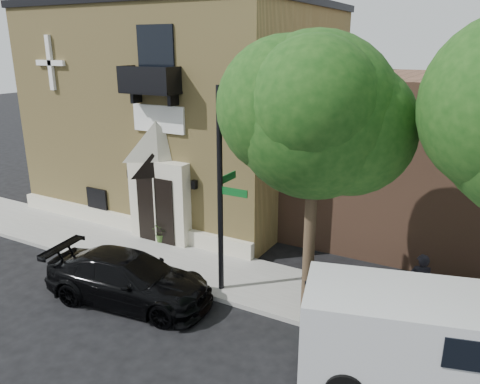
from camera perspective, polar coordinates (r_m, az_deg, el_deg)
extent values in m
plane|color=black|center=(16.50, -12.71, -10.06)|extent=(120.00, 120.00, 0.00)
cube|color=gray|center=(16.92, -6.76, -8.71)|extent=(42.00, 3.00, 0.15)
cube|color=tan|center=(23.00, -5.80, 9.91)|extent=(12.00, 10.00, 9.00)
cube|color=black|center=(22.86, -6.19, 21.54)|extent=(12.20, 10.20, 0.30)
cube|color=beige|center=(20.12, -13.79, -3.57)|extent=(12.00, 0.30, 0.60)
cube|color=beige|center=(18.34, -9.75, -1.07)|extent=(2.60, 0.55, 3.20)
pyramid|color=beige|center=(17.74, -10.14, 6.14)|extent=(2.60, 0.55, 1.50)
cube|color=black|center=(18.23, -10.27, -2.22)|extent=(1.70, 0.06, 2.60)
cube|color=beige|center=(18.20, -10.35, -2.25)|extent=(0.06, 0.04, 2.60)
cube|color=white|center=(17.75, -9.89, 8.79)|extent=(2.30, 0.10, 1.00)
cube|color=black|center=(17.33, -10.89, 11.86)|extent=(2.20, 0.90, 0.10)
cube|color=black|center=(16.96, -11.92, 13.21)|extent=(2.20, 0.06, 0.90)
cube|color=black|center=(17.98, -13.62, 13.33)|extent=(0.06, 0.90, 0.90)
cube|color=black|center=(16.64, -8.12, 13.33)|extent=(0.06, 0.90, 0.90)
cube|color=black|center=(17.58, -10.21, 15.90)|extent=(1.60, 0.08, 2.20)
cube|color=white|center=(21.45, -22.12, 14.38)|extent=(0.22, 0.14, 2.20)
cube|color=white|center=(21.45, -22.12, 14.38)|extent=(1.60, 0.14, 0.22)
cube|color=black|center=(21.02, -17.02, -0.90)|extent=(1.10, 0.10, 1.00)
cube|color=red|center=(21.03, -16.96, -0.88)|extent=(0.85, 0.06, 0.75)
cube|color=black|center=(19.17, -13.26, 2.18)|extent=(0.18, 0.18, 0.32)
cube|color=black|center=(17.29, -5.61, 0.91)|extent=(0.18, 0.18, 0.32)
cylinder|color=#38281C|center=(12.98, 8.41, -6.65)|extent=(0.32, 0.32, 4.20)
sphere|color=#13390F|center=(11.98, 9.17, 9.13)|extent=(4.20, 4.20, 4.20)
sphere|color=#13390F|center=(12.06, 13.19, 7.51)|extent=(3.36, 3.36, 3.36)
sphere|color=#13390F|center=(12.02, 5.70, 10.26)|extent=(3.57, 3.57, 3.57)
sphere|color=#13390F|center=(11.20, 8.97, 10.64)|extent=(3.15, 3.15, 3.15)
imported|color=black|center=(14.77, -13.40, -10.23)|extent=(5.49, 2.84, 1.52)
cube|color=silver|center=(11.66, 22.37, -15.89)|extent=(6.05, 3.67, 1.92)
cylinder|color=black|center=(12.89, 12.94, -16.36)|extent=(0.90, 0.50, 0.86)
cylinder|color=black|center=(13.90, -2.45, -0.15)|extent=(0.17, 0.17, 6.31)
cube|color=#0D541E|center=(13.64, -0.76, -0.02)|extent=(0.89, 0.04, 0.23)
cube|color=#0D541E|center=(14.18, -1.47, 1.77)|extent=(0.04, 0.89, 0.23)
cylinder|color=#A60511|center=(13.56, 12.94, -15.70)|extent=(0.36, 0.36, 0.08)
cylinder|color=#A60511|center=(13.39, 13.04, -14.56)|extent=(0.26, 0.26, 0.55)
sphere|color=#A60511|center=(13.24, 13.13, -13.43)|extent=(0.26, 0.26, 0.26)
cylinder|color=#A60511|center=(13.37, 13.05, -14.40)|extent=(0.45, 0.12, 0.12)
cube|color=#0F3818|center=(13.37, 12.31, -13.65)|extent=(1.98, 1.47, 1.08)
cube|color=black|center=(13.08, 12.48, -11.45)|extent=(2.04, 1.53, 0.12)
imported|color=#3F6128|center=(18.52, -9.55, -4.92)|extent=(0.80, 0.74, 0.75)
imported|color=black|center=(14.36, 21.04, -10.43)|extent=(0.78, 0.65, 1.84)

